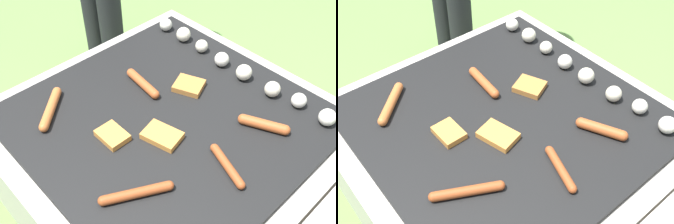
# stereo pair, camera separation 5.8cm
# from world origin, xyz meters

# --- Properties ---
(ground_plane) EXTENTS (14.00, 14.00, 0.00)m
(ground_plane) POSITION_xyz_m (0.00, 0.00, 0.00)
(ground_plane) COLOR #608442
(grill) EXTENTS (0.98, 0.98, 0.43)m
(grill) POSITION_xyz_m (0.00, 0.00, 0.21)
(grill) COLOR #B2AA9E
(grill) RESTS_ON ground_plane
(sausage_front_center) EXTENTS (0.14, 0.15, 0.03)m
(sausage_front_center) POSITION_xyz_m (-0.27, -0.25, 0.45)
(sausage_front_center) COLOR #B7602D
(sausage_front_center) RESTS_ON grill
(sausage_back_center) EXTENTS (0.15, 0.09, 0.03)m
(sausage_back_center) POSITION_xyz_m (0.24, 0.18, 0.45)
(sausage_back_center) COLOR #A34C23
(sausage_back_center) RESTS_ON grill
(sausage_front_left) EXTENTS (0.16, 0.07, 0.02)m
(sausage_front_left) POSITION_xyz_m (0.26, -0.02, 0.44)
(sausage_front_left) COLOR #93421E
(sausage_front_left) RESTS_ON grill
(sausage_back_right) EXTENTS (0.17, 0.05, 0.03)m
(sausage_back_right) POSITION_xyz_m (-0.16, 0.04, 0.45)
(sausage_back_right) COLOR #A34C23
(sausage_back_right) RESTS_ON grill
(sausage_front_right) EXTENTS (0.11, 0.18, 0.03)m
(sausage_front_right) POSITION_xyz_m (0.16, -0.26, 0.44)
(sausage_front_right) COLOR #93421E
(sausage_front_right) RESTS_ON grill
(bread_slice_left) EXTENTS (0.13, 0.10, 0.02)m
(bread_slice_left) POSITION_xyz_m (0.05, -0.07, 0.44)
(bread_slice_left) COLOR #D18438
(bread_slice_left) RESTS_ON grill
(bread_slice_center) EXTENTS (0.12, 0.11, 0.02)m
(bread_slice_center) POSITION_xyz_m (-0.05, 0.15, 0.44)
(bread_slice_center) COLOR #B27033
(bread_slice_center) RESTS_ON grill
(bread_slice_right) EXTENTS (0.09, 0.07, 0.02)m
(bread_slice_right) POSITION_xyz_m (-0.05, -0.18, 0.44)
(bread_slice_right) COLOR #D18438
(bread_slice_right) RESTS_ON grill
(mushroom_row) EXTENTS (0.78, 0.07, 0.06)m
(mushroom_row) POSITION_xyz_m (-0.00, 0.33, 0.46)
(mushroom_row) COLOR silver
(mushroom_row) RESTS_ON grill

